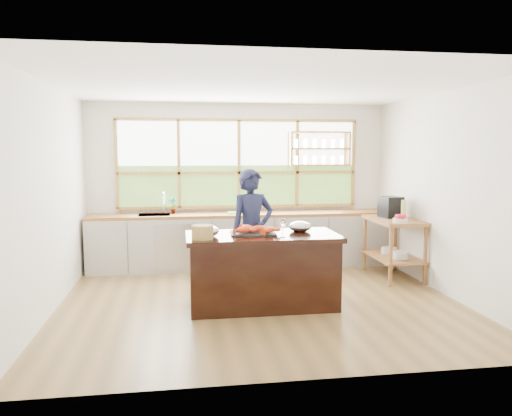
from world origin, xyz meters
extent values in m
plane|color=olive|center=(0.00, 0.00, 0.00)|extent=(5.00, 5.00, 0.00)
cube|color=silver|center=(0.00, 2.25, 1.35)|extent=(5.00, 0.02, 2.70)
cube|color=silver|center=(0.00, -2.25, 1.35)|extent=(5.00, 0.02, 2.70)
cube|color=silver|center=(-2.50, 0.00, 1.35)|extent=(0.02, 4.50, 2.70)
cube|color=silver|center=(2.50, 0.00, 1.35)|extent=(0.02, 4.50, 2.70)
cube|color=white|center=(0.00, 0.00, 2.70)|extent=(5.00, 4.50, 0.02)
cube|color=#AE8A45|center=(0.00, 2.22, 1.70)|extent=(4.05, 0.06, 1.50)
cube|color=white|center=(0.00, 2.24, 2.05)|extent=(3.98, 0.01, 0.75)
cube|color=#365F1C|center=(0.00, 2.24, 1.32)|extent=(3.98, 0.01, 0.70)
cube|color=#AE8A45|center=(1.35, 2.11, 2.23)|extent=(1.00, 0.28, 0.03)
cube|color=#AE8A45|center=(1.35, 2.11, 1.95)|extent=(1.00, 0.28, 0.03)
cube|color=#AE8A45|center=(1.35, 2.11, 1.67)|extent=(1.00, 0.28, 0.03)
cube|color=#AE8A45|center=(0.85, 2.11, 1.95)|extent=(0.03, 0.28, 0.55)
cube|color=#AE8A45|center=(1.85, 2.11, 1.95)|extent=(0.03, 0.28, 0.55)
cube|color=beige|center=(0.00, 1.94, 0.42)|extent=(4.90, 0.62, 0.85)
cube|color=#B5B6BB|center=(-1.10, 1.62, 0.43)|extent=(0.60, 0.01, 0.72)
cube|color=olive|center=(0.00, 1.94, 0.88)|extent=(4.90, 0.62, 0.05)
cube|color=#B5B6BB|center=(-1.40, 1.94, 0.82)|extent=(0.50, 0.42, 0.16)
cube|color=olive|center=(2.45, 0.40, 0.45)|extent=(0.04, 0.04, 0.90)
cube|color=olive|center=(2.45, 1.40, 0.45)|extent=(0.04, 0.04, 0.90)
cube|color=olive|center=(1.93, 0.40, 0.45)|extent=(0.04, 0.04, 0.90)
cube|color=olive|center=(1.93, 1.40, 0.45)|extent=(0.04, 0.04, 0.90)
cube|color=olive|center=(2.19, 0.90, 0.32)|extent=(0.62, 1.10, 0.03)
cube|color=olive|center=(2.19, 0.90, 0.88)|extent=(0.62, 1.10, 0.05)
cylinder|color=silver|center=(2.19, 0.65, 0.39)|extent=(0.24, 0.24, 0.11)
cylinder|color=silver|center=(2.19, 1.05, 0.38)|extent=(0.24, 0.24, 0.09)
cube|color=black|center=(0.00, -0.20, 0.42)|extent=(1.77, 0.82, 0.84)
cube|color=black|center=(0.00, -0.20, 0.87)|extent=(1.85, 0.90, 0.06)
imported|color=#171B37|center=(-0.03, 0.46, 0.84)|extent=(0.70, 0.55, 1.67)
imported|color=slate|center=(-1.11, 2.00, 1.03)|extent=(0.16, 0.13, 0.27)
cube|color=green|center=(-0.02, 1.94, 0.91)|extent=(0.45, 0.36, 0.01)
cube|color=black|center=(2.19, 1.04, 1.06)|extent=(0.33, 0.35, 0.32)
cylinder|color=#ADBF63|center=(2.24, 0.69, 1.05)|extent=(0.08, 0.08, 0.30)
cylinder|color=silver|center=(2.14, 0.57, 0.93)|extent=(0.22, 0.22, 0.05)
sphere|color=red|center=(2.19, 0.57, 0.97)|extent=(0.07, 0.07, 0.07)
sphere|color=red|center=(2.16, 0.62, 0.97)|extent=(0.07, 0.07, 0.07)
sphere|color=red|center=(2.10, 0.60, 0.97)|extent=(0.07, 0.07, 0.07)
sphere|color=red|center=(2.10, 0.54, 0.97)|extent=(0.07, 0.07, 0.07)
sphere|color=red|center=(2.16, 0.53, 0.97)|extent=(0.07, 0.07, 0.07)
cube|color=black|center=(-0.11, -0.17, 0.91)|extent=(0.57, 0.43, 0.02)
ellipsoid|color=red|center=(-0.23, -0.22, 0.96)|extent=(0.23, 0.15, 0.08)
ellipsoid|color=red|center=(-0.03, -0.15, 0.96)|extent=(0.23, 0.14, 0.08)
ellipsoid|color=red|center=(0.07, -0.27, 0.96)|extent=(0.21, 0.21, 0.08)
ellipsoid|color=red|center=(-0.16, -0.05, 0.96)|extent=(0.18, 0.23, 0.08)
ellipsoid|color=#B5B6BB|center=(-0.68, -0.24, 0.96)|extent=(0.30, 0.30, 0.14)
ellipsoid|color=#B5B6BB|center=(0.51, -0.05, 0.96)|extent=(0.29, 0.29, 0.14)
cylinder|color=white|center=(0.20, -0.44, 0.90)|extent=(0.06, 0.06, 0.01)
cylinder|color=white|center=(0.20, -0.44, 0.97)|extent=(0.01, 0.01, 0.13)
ellipsoid|color=white|center=(0.20, -0.44, 1.07)|extent=(0.08, 0.08, 0.10)
cylinder|color=#A18146|center=(-0.74, -0.42, 0.98)|extent=(0.25, 0.25, 0.16)
cylinder|color=silver|center=(-0.76, -0.07, 0.94)|extent=(0.17, 0.31, 0.08)
camera|label=1|loc=(-0.98, -6.13, 1.90)|focal=35.00mm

